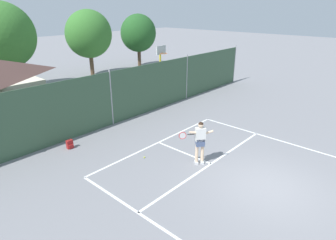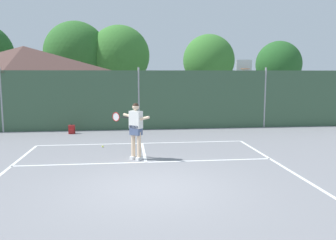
{
  "view_description": "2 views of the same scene",
  "coord_description": "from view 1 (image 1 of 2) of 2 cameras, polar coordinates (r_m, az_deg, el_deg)",
  "views": [
    {
      "loc": [
        -8.97,
        -3.19,
        6.1
      ],
      "look_at": [
        0.93,
        5.72,
        0.83
      ],
      "focal_mm": 30.8,
      "sensor_mm": 36.0,
      "label": 1
    },
    {
      "loc": [
        -0.54,
        -8.32,
        2.82
      ],
      "look_at": [
        1.0,
        4.99,
        1.0
      ],
      "focal_mm": 37.34,
      "sensor_mm": 36.0,
      "label": 2
    }
  ],
  "objects": [
    {
      "name": "basketball_hoop",
      "position": [
        20.94,
        -1.42,
        11.17
      ],
      "size": [
        0.9,
        0.67,
        3.55
      ],
      "color": "yellow",
      "rests_on": "ground"
    },
    {
      "name": "chainlink_fence",
      "position": [
        15.82,
        -11.17,
        4.16
      ],
      "size": [
        26.09,
        0.09,
        3.08
      ],
      "color": "#38563D",
      "rests_on": "ground"
    },
    {
      "name": "tennis_ball",
      "position": [
        12.56,
        -4.7,
        -7.37
      ],
      "size": [
        0.07,
        0.07,
        0.07
      ],
      "primitive_type": "sphere",
      "color": "#CCE033",
      "rests_on": "ground"
    },
    {
      "name": "court_markings",
      "position": [
        11.5,
        16.24,
        -11.39
      ],
      "size": [
        8.3,
        11.1,
        0.01
      ],
      "color": "white",
      "rests_on": "ground"
    },
    {
      "name": "backpack_red",
      "position": [
        14.01,
        -18.84,
        -4.59
      ],
      "size": [
        0.29,
        0.25,
        0.46
      ],
      "color": "maroon",
      "rests_on": "ground"
    },
    {
      "name": "tennis_player",
      "position": [
        11.69,
        6.33,
        -3.79
      ],
      "size": [
        1.22,
        0.87,
        1.85
      ],
      "color": "silver",
      "rests_on": "ground"
    },
    {
      "name": "ground_plane",
      "position": [
        11.3,
        19.22,
        -12.43
      ],
      "size": [
        120.0,
        120.0,
        0.0
      ],
      "primitive_type": "plane",
      "color": "gray"
    }
  ]
}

